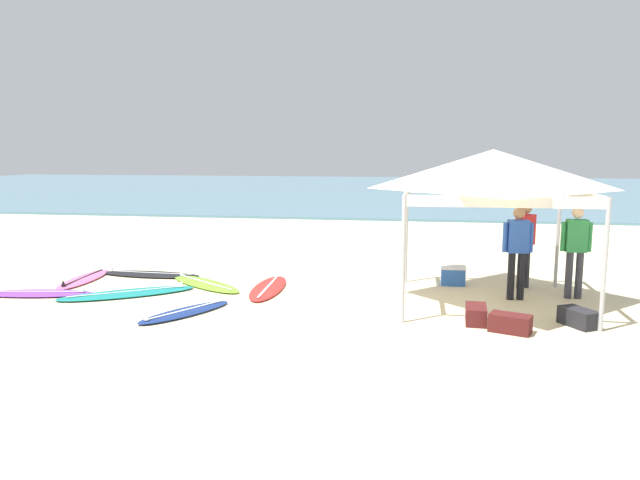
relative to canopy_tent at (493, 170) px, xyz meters
The scene contains 17 objects.
ground_plane 4.04m from the canopy_tent, 156.75° to the right, with size 80.00×80.00×0.00m, color beige.
sea 30.45m from the canopy_tent, 95.66° to the left, with size 80.00×36.00×0.10m, color #568499.
canopy_tent is the anchor object (origin of this frame).
surfboard_teal 7.13m from the canopy_tent, behind, with size 2.49×1.97×0.19m.
surfboard_red 4.80m from the canopy_tent, behind, with size 0.67×2.21×0.19m.
surfboard_black 7.53m from the canopy_tent, behind, with size 2.31×0.72×0.19m.
surfboard_navy 5.86m from the canopy_tent, 162.83° to the right, with size 1.36×1.84×0.19m.
surfboard_lime 6.04m from the canopy_tent, behind, with size 2.09×1.78×0.19m.
surfboard_pink 8.57m from the canopy_tent, behind, with size 0.64×2.00×0.19m.
surfboard_purple 8.78m from the canopy_tent, behind, with size 2.25×0.92×0.19m.
person_red 2.09m from the canopy_tent, 57.38° to the left, with size 0.43×0.41×1.71m.
person_green 2.21m from the canopy_tent, 19.81° to the left, with size 0.55×0.22×1.71m.
person_blue 1.53m from the canopy_tent, 31.06° to the left, with size 0.55×0.25×1.71m.
gear_bag_near_tent 2.86m from the canopy_tent, 85.72° to the right, with size 0.60×0.32×0.28m, color #4C1919.
gear_bag_by_pole 2.87m from the canopy_tent, 45.87° to the right, with size 0.60×0.32×0.28m, color #232328.
gear_bag_on_sand 2.64m from the canopy_tent, 103.93° to the right, with size 0.60×0.32×0.28m, color #4C1919.
cooler_box 2.64m from the canopy_tent, 111.02° to the left, with size 0.50×0.36×0.39m.
Camera 1 is at (1.65, -9.53, 2.74)m, focal length 33.39 mm.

